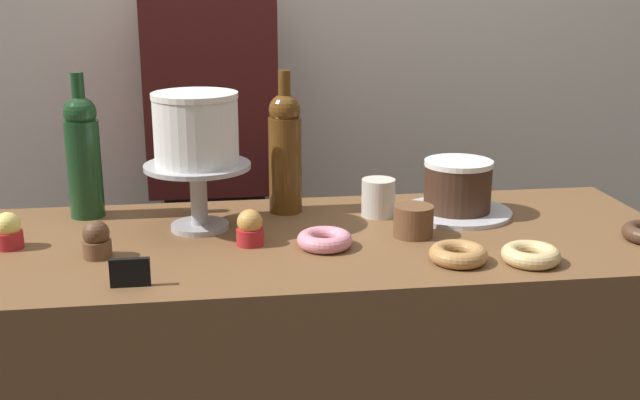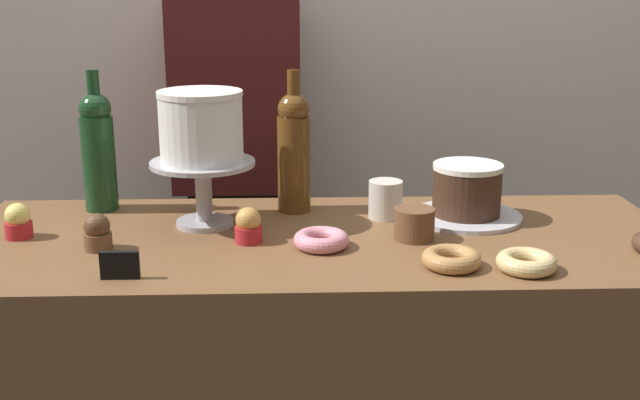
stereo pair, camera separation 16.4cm
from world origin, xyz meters
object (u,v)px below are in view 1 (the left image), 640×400
white_layer_cake (196,128)px  wine_bottle_amber (285,150)px  cake_stand_pedestal (198,185)px  donut_glazed (531,255)px  donut_maple (458,254)px  wine_bottle_green (83,154)px  price_sign_chalkboard (130,272)px  chocolate_round_cake (458,185)px  cookie_stack (413,221)px  cupcake_caramel (250,228)px  barista_figure (215,192)px  cupcake_chocolate (97,240)px  donut_pink (322,240)px  cupcake_lemon (8,231)px  coffee_cup_ceramic (378,198)px

white_layer_cake → wine_bottle_amber: bearing=28.5°
cake_stand_pedestal → wine_bottle_amber: 0.23m
donut_glazed → donut_maple: same height
cake_stand_pedestal → white_layer_cake: 0.12m
donut_glazed → donut_maple: size_ratio=1.00×
wine_bottle_green → wine_bottle_amber: bearing=-3.2°
price_sign_chalkboard → wine_bottle_amber: bearing=53.1°
chocolate_round_cake → price_sign_chalkboard: (-0.70, -0.34, -0.04)m
wine_bottle_green → donut_glazed: 0.99m
cake_stand_pedestal → donut_glazed: (0.62, -0.30, -0.08)m
wine_bottle_green → cookie_stack: wine_bottle_green is taller
cake_stand_pedestal → cupcake_caramel: cake_stand_pedestal is taller
white_layer_cake → barista_figure: (0.04, 0.59, -0.30)m
cupcake_chocolate → cookie_stack: cupcake_chocolate is taller
wine_bottle_green → cookie_stack: (0.70, -0.24, -0.11)m
white_layer_cake → cookie_stack: 0.49m
cupcake_chocolate → donut_pink: size_ratio=0.66×
cookie_stack → cupcake_chocolate: bearing=-176.3°
white_layer_cake → wine_bottle_green: bearing=152.5°
white_layer_cake → wine_bottle_amber: size_ratio=0.55×
cupcake_lemon → donut_pink: bearing=-7.8°
chocolate_round_cake → price_sign_chalkboard: bearing=-153.9°
wine_bottle_amber → cupcake_chocolate: size_ratio=4.38×
cupcake_chocolate → cookie_stack: 0.64m
cake_stand_pedestal → donut_maple: (0.49, -0.28, -0.08)m
cupcake_caramel → cupcake_lemon: size_ratio=1.00×
white_layer_cake → barista_figure: bearing=86.5°
cupcake_lemon → price_sign_chalkboard: (0.26, -0.24, -0.01)m
donut_glazed → price_sign_chalkboard: (-0.74, -0.02, 0.01)m
cupcake_lemon → donut_glazed: bearing=-12.8°
white_layer_cake → cookie_stack: white_layer_cake is taller
cake_stand_pedestal → cupcake_chocolate: cake_stand_pedestal is taller
wine_bottle_green → barista_figure: 0.59m
wine_bottle_green → donut_glazed: (0.88, -0.43, -0.13)m
cupcake_caramel → cupcake_lemon: bearing=174.4°
cupcake_caramel → cookie_stack: cupcake_caramel is taller
chocolate_round_cake → donut_pink: 0.39m
price_sign_chalkboard → coffee_cup_ceramic: coffee_cup_ceramic is taller
cookie_stack → price_sign_chalkboard: size_ratio=1.20×
chocolate_round_cake → cookie_stack: 0.20m
cake_stand_pedestal → cookie_stack: size_ratio=2.69×
cupcake_caramel → donut_pink: 0.15m
cookie_stack → price_sign_chalkboard: bearing=-160.1°
cupcake_caramel → donut_maple: (0.39, -0.16, -0.02)m
chocolate_round_cake → donut_pink: bearing=-151.1°
cake_stand_pedestal → price_sign_chalkboard: 0.34m
chocolate_round_cake → wine_bottle_green: (-0.83, 0.10, 0.08)m
donut_glazed → barista_figure: size_ratio=0.07×
donut_pink → price_sign_chalkboard: price_sign_chalkboard is taller
donut_glazed → cookie_stack: size_ratio=1.33×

